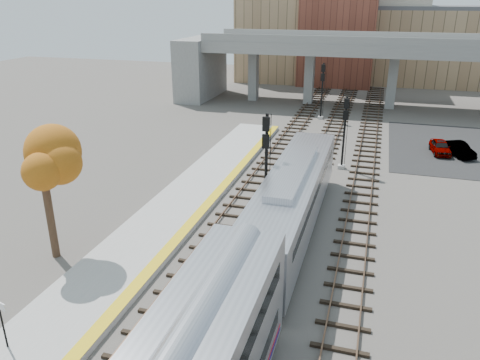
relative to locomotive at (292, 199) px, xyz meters
The scene contains 15 objects.
ground 6.47m from the locomotive, 99.51° to the right, with size 160.00×160.00×0.00m, color #47423D.
platform 10.40m from the locomotive, 144.12° to the right, with size 4.50×60.00×0.35m, color #9E9E99.
yellow_strip 8.92m from the locomotive, 136.78° to the right, with size 0.70×60.00×0.01m, color yellow.
tracks 6.89m from the locomotive, 90.58° to the left, with size 10.70×95.00×0.25m.
overpass 39.39m from the locomotive, 84.26° to the left, with size 54.00×12.00×9.50m.
buildings_far 60.86m from the locomotive, 89.75° to the left, with size 43.00×21.00×20.60m.
parking_lot 25.68m from the locomotive, 59.46° to the left, with size 14.00×18.00×0.04m, color black.
locomotive is the anchor object (origin of this frame).
signal_mast_near 2.92m from the locomotive, 143.70° to the left, with size 0.60×0.64×7.19m.
signal_mast_mid 13.07m from the locomotive, 81.19° to the left, with size 0.60×0.64×6.32m.
signal_mast_far 30.31m from the locomotive, 93.98° to the left, with size 0.60×0.64×6.73m.
station_sign 16.99m from the locomotive, 123.37° to the right, with size 0.88×0.28×2.27m.
tree 14.71m from the locomotive, 151.27° to the right, with size 3.60×3.60×8.10m.
car_a 22.49m from the locomotive, 61.76° to the left, with size 1.54×3.82×1.30m, color #99999E.
car_b 23.09m from the locomotive, 58.03° to the left, with size 1.37×3.92×1.29m, color #99999E.
Camera 1 is at (5.46, -20.46, 14.01)m, focal length 35.00 mm.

